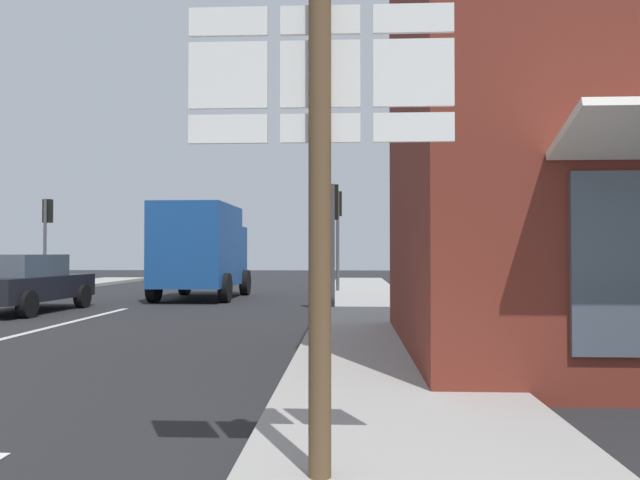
{
  "coord_description": "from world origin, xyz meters",
  "views": [
    {
      "loc": [
        6.05,
        -4.43,
        1.5
      ],
      "look_at": [
        5.2,
        13.22,
        1.88
      ],
      "focal_mm": 34.73,
      "sensor_mm": 36.0,
      "label": 1
    }
  ],
  "objects_px": {
    "traffic_light_far_left": "(47,223)",
    "traffic_light_near_right": "(333,218)",
    "route_sign_post": "(320,172)",
    "traffic_light_far_right": "(338,218)",
    "sedan_far": "(23,282)",
    "delivery_truck": "(202,249)"
  },
  "relations": [
    {
      "from": "route_sign_post",
      "to": "traffic_light_far_left",
      "type": "height_order",
      "value": "traffic_light_far_left"
    },
    {
      "from": "delivery_truck",
      "to": "traffic_light_near_right",
      "type": "relative_size",
      "value": 1.54
    },
    {
      "from": "route_sign_post",
      "to": "traffic_light_far_right",
      "type": "bearing_deg",
      "value": 90.78
    },
    {
      "from": "delivery_truck",
      "to": "route_sign_post",
      "type": "xyz_separation_m",
      "value": [
        4.69,
        -16.31,
        0.35
      ]
    },
    {
      "from": "traffic_light_far_right",
      "to": "traffic_light_far_left",
      "type": "distance_m",
      "value": 11.22
    },
    {
      "from": "delivery_truck",
      "to": "traffic_light_near_right",
      "type": "xyz_separation_m",
      "value": [
        4.43,
        -4.21,
        0.77
      ]
    },
    {
      "from": "traffic_light_far_right",
      "to": "route_sign_post",
      "type": "bearing_deg",
      "value": -89.22
    },
    {
      "from": "route_sign_post",
      "to": "traffic_light_near_right",
      "type": "height_order",
      "value": "traffic_light_near_right"
    },
    {
      "from": "sedan_far",
      "to": "delivery_truck",
      "type": "bearing_deg",
      "value": 54.71
    },
    {
      "from": "delivery_truck",
      "to": "traffic_light_far_left",
      "type": "relative_size",
      "value": 1.4
    },
    {
      "from": "route_sign_post",
      "to": "traffic_light_far_left",
      "type": "distance_m",
      "value": 22.57
    },
    {
      "from": "delivery_truck",
      "to": "traffic_light_near_right",
      "type": "bearing_deg",
      "value": -43.55
    },
    {
      "from": "delivery_truck",
      "to": "traffic_light_far_right",
      "type": "distance_m",
      "value": 5.29
    },
    {
      "from": "traffic_light_far_left",
      "to": "traffic_light_near_right",
      "type": "distance_m",
      "value": 13.4
    },
    {
      "from": "route_sign_post",
      "to": "traffic_light_far_right",
      "type": "height_order",
      "value": "traffic_light_far_right"
    },
    {
      "from": "sedan_far",
      "to": "route_sign_post",
      "type": "bearing_deg",
      "value": -54.84
    },
    {
      "from": "route_sign_post",
      "to": "traffic_light_far_right",
      "type": "xyz_separation_m",
      "value": [
        -0.26,
        18.97,
        0.8
      ]
    },
    {
      "from": "sedan_far",
      "to": "delivery_truck",
      "type": "distance_m",
      "value": 5.97
    },
    {
      "from": "delivery_truck",
      "to": "traffic_light_far_left",
      "type": "distance_m",
      "value": 7.54
    },
    {
      "from": "route_sign_post",
      "to": "traffic_light_near_right",
      "type": "distance_m",
      "value": 12.11
    },
    {
      "from": "sedan_far",
      "to": "traffic_light_far_right",
      "type": "bearing_deg",
      "value": 43.68
    },
    {
      "from": "traffic_light_near_right",
      "to": "sedan_far",
      "type": "bearing_deg",
      "value": -175.56
    }
  ]
}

